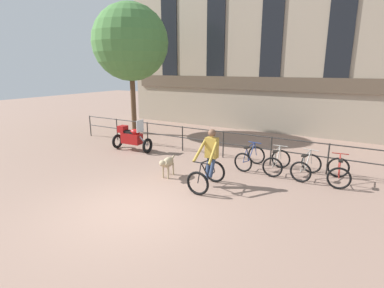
% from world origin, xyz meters
% --- Properties ---
extents(ground_plane, '(60.00, 60.00, 0.00)m').
position_xyz_m(ground_plane, '(0.00, 0.00, 0.00)').
color(ground_plane, '#8E7060').
extents(canal_railing, '(15.05, 0.05, 1.05)m').
position_xyz_m(canal_railing, '(-0.00, 5.20, 0.71)').
color(canal_railing, '#2D2B28').
rests_on(canal_railing, ground_plane).
extents(building_facade, '(18.00, 0.72, 9.70)m').
position_xyz_m(building_facade, '(0.00, 10.99, 4.83)').
color(building_facade, gray).
rests_on(building_facade, ground_plane).
extents(cyclist_with_bike, '(0.71, 1.19, 1.70)m').
position_xyz_m(cyclist_with_bike, '(0.91, 2.28, 0.76)').
color(cyclist_with_bike, black).
rests_on(cyclist_with_bike, ground_plane).
extents(dog, '(0.37, 1.01, 0.66)m').
position_xyz_m(dog, '(-0.60, 2.31, 0.47)').
color(dog, tan).
rests_on(dog, ground_plane).
extents(parked_motorcycle, '(1.75, 0.70, 1.35)m').
position_xyz_m(parked_motorcycle, '(-3.75, 4.14, 0.56)').
color(parked_motorcycle, black).
rests_on(parked_motorcycle, ground_plane).
extents(parked_bicycle_near_lamp, '(0.76, 1.17, 0.86)m').
position_xyz_m(parked_bicycle_near_lamp, '(1.34, 4.54, 0.36)').
color(parked_bicycle_near_lamp, black).
rests_on(parked_bicycle_near_lamp, ground_plane).
extents(parked_bicycle_mid_left, '(0.67, 1.12, 0.86)m').
position_xyz_m(parked_bicycle_mid_left, '(2.28, 4.54, 0.36)').
color(parked_bicycle_mid_left, black).
rests_on(parked_bicycle_mid_left, ground_plane).
extents(parked_bicycle_mid_right, '(0.80, 1.18, 0.86)m').
position_xyz_m(parked_bicycle_mid_right, '(3.21, 4.54, 0.36)').
color(parked_bicycle_mid_right, black).
rests_on(parked_bicycle_mid_right, ground_plane).
extents(parked_bicycle_far_end, '(0.78, 1.18, 0.86)m').
position_xyz_m(parked_bicycle_far_end, '(4.15, 4.54, 0.36)').
color(parked_bicycle_far_end, black).
rests_on(parked_bicycle_far_end, ground_plane).
extents(tree_canalside_left, '(3.79, 3.79, 6.53)m').
position_xyz_m(tree_canalside_left, '(-5.98, 6.84, 4.63)').
color(tree_canalside_left, brown).
rests_on(tree_canalside_left, ground_plane).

